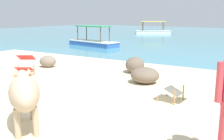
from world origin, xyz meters
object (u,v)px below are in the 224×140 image
cow (24,92)px  deck_chair_near (177,85)px  deck_chair_far (25,64)px  boat_white (153,31)px  boat_blue (93,42)px

cow → deck_chair_near: cow is taller
deck_chair_far → boat_white: (-4.33, 20.72, -0.13)m
deck_chair_near → boat_white: bearing=-60.7°
deck_chair_far → boat_white: bearing=158.0°
deck_chair_near → boat_blue: 11.66m
boat_white → cow: bearing=77.1°
deck_chair_near → boat_blue: (-8.27, 8.22, -0.13)m
boat_white → boat_blue: size_ratio=0.98×
cow → boat_blue: bearing=-21.4°
deck_chair_near → boat_white: boat_white is taller
deck_chair_far → boat_blue: size_ratio=0.24×
cow → deck_chair_far: 4.40m
cow → boat_blue: boat_blue is taller
cow → deck_chair_far: size_ratio=1.71×
deck_chair_near → boat_blue: size_ratio=0.21×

